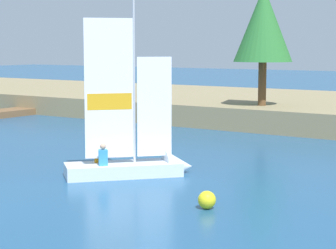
% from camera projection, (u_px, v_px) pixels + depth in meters
% --- Properties ---
extents(shore_bank, '(80.00, 15.30, 1.18)m').
position_uv_depth(shore_bank, '(294.00, 108.00, 38.70)').
color(shore_bank, '#897A56').
rests_on(shore_bank, ground).
extents(shoreline_tree_midleft, '(3.09, 3.09, 6.24)m').
position_uv_depth(shoreline_tree_midleft, '(263.00, 25.00, 33.49)').
color(shoreline_tree_midleft, brown).
rests_on(shoreline_tree_midleft, shore_bank).
extents(wooden_dock, '(1.81, 4.86, 0.39)m').
position_uv_depth(wooden_dock, '(2.00, 113.00, 39.49)').
color(wooden_dock, brown).
rests_on(wooden_dock, ground).
extents(sailboat, '(3.75, 4.07, 6.37)m').
position_uv_depth(sailboat, '(142.00, 161.00, 21.42)').
color(sailboat, silver).
rests_on(sailboat, ground).
extents(channel_buoy, '(0.48, 0.48, 0.48)m').
position_uv_depth(channel_buoy, '(207.00, 200.00, 16.99)').
color(channel_buoy, yellow).
rests_on(channel_buoy, ground).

